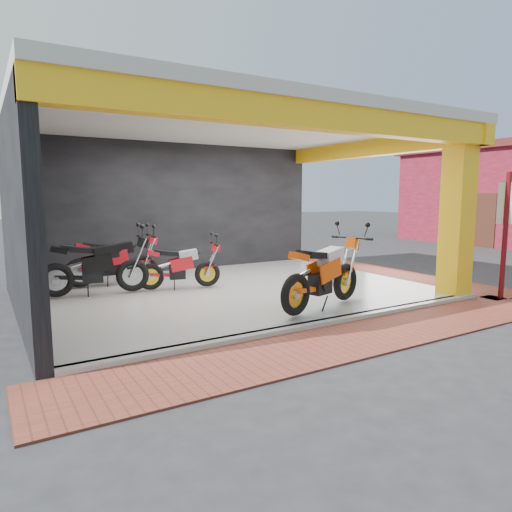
# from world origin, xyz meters

# --- Properties ---
(ground) EXTENTS (80.00, 80.00, 0.00)m
(ground) POSITION_xyz_m (0.00, 0.00, 0.00)
(ground) COLOR #2D2D30
(ground) RESTS_ON ground
(showroom_floor) EXTENTS (8.00, 6.00, 0.10)m
(showroom_floor) POSITION_xyz_m (0.00, 2.00, 0.05)
(showroom_floor) COLOR silver
(showroom_floor) RESTS_ON ground
(showroom_ceiling) EXTENTS (8.40, 6.40, 0.20)m
(showroom_ceiling) POSITION_xyz_m (0.00, 2.00, 3.60)
(showroom_ceiling) COLOR beige
(showroom_ceiling) RESTS_ON corner_column
(back_wall) EXTENTS (8.20, 0.20, 3.50)m
(back_wall) POSITION_xyz_m (0.00, 5.10, 1.75)
(back_wall) COLOR black
(back_wall) RESTS_ON ground
(left_wall) EXTENTS (0.20, 6.20, 3.50)m
(left_wall) POSITION_xyz_m (-4.10, 2.00, 1.75)
(left_wall) COLOR black
(left_wall) RESTS_ON ground
(corner_column) EXTENTS (0.50, 0.50, 3.50)m
(corner_column) POSITION_xyz_m (3.75, -0.75, 1.75)
(corner_column) COLOR yellow
(corner_column) RESTS_ON ground
(header_beam_front) EXTENTS (8.40, 0.30, 0.40)m
(header_beam_front) POSITION_xyz_m (0.00, -1.00, 3.30)
(header_beam_front) COLOR yellow
(header_beam_front) RESTS_ON corner_column
(header_beam_right) EXTENTS (0.30, 6.40, 0.40)m
(header_beam_right) POSITION_xyz_m (4.00, 2.00, 3.30)
(header_beam_right) COLOR yellow
(header_beam_right) RESTS_ON corner_column
(floor_kerb) EXTENTS (8.00, 0.20, 0.10)m
(floor_kerb) POSITION_xyz_m (0.00, -1.02, 0.05)
(floor_kerb) COLOR silver
(floor_kerb) RESTS_ON ground
(paver_front) EXTENTS (9.00, 1.40, 0.03)m
(paver_front) POSITION_xyz_m (0.00, -1.80, 0.01)
(paver_front) COLOR brown
(paver_front) RESTS_ON ground
(paver_right) EXTENTS (1.40, 7.00, 0.03)m
(paver_right) POSITION_xyz_m (4.80, 2.00, 0.01)
(paver_right) COLOR brown
(paver_right) RESTS_ON ground
(signpost) EXTENTS (0.16, 0.34, 2.58)m
(signpost) POSITION_xyz_m (4.40, -1.39, 1.41)
(signpost) COLOR #5A0D12
(signpost) RESTS_ON ground
(moto_hero) EXTENTS (2.53, 1.52, 1.46)m
(moto_hero) POSITION_xyz_m (1.26, -0.18, 0.83)
(moto_hero) COLOR #F4530A
(moto_hero) RESTS_ON showroom_floor
(moto_row_a) EXTENTS (2.00, 1.13, 1.16)m
(moto_row_a) POSITION_xyz_m (-0.41, 2.40, 0.68)
(moto_row_a) COLOR red
(moto_row_a) RESTS_ON showroom_floor
(moto_row_b) EXTENTS (2.36, 1.19, 1.38)m
(moto_row_b) POSITION_xyz_m (-1.97, 2.72, 0.79)
(moto_row_b) COLOR black
(moto_row_b) RESTS_ON showroom_floor
(moto_row_d) EXTENTS (2.20, 0.94, 1.31)m
(moto_row_d) POSITION_xyz_m (-1.44, 3.64, 0.76)
(moto_row_d) COLOR #B5131F
(moto_row_d) RESTS_ON showroom_floor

